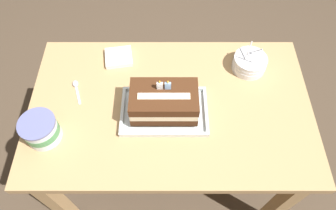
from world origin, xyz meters
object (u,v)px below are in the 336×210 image
foil_tray (165,112)px  serving_spoon_near_tray (77,86)px  birthday_cake (165,102)px  bowl_stack (250,63)px  ice_cream_tub (42,129)px  napkin_pile (120,57)px

foil_tray → serving_spoon_near_tray: 0.40m
birthday_cake → bowl_stack: (0.38, 0.24, -0.05)m
foil_tray → bowl_stack: bowl_stack is taller
birthday_cake → bowl_stack: size_ratio=1.75×
foil_tray → ice_cream_tub: bearing=-167.0°
serving_spoon_near_tray → napkin_pile: size_ratio=0.93×
ice_cream_tub → serving_spoon_near_tray: ice_cream_tub is taller
foil_tray → ice_cream_tub: 0.48m
birthday_cake → napkin_pile: bearing=126.1°
ice_cream_tub → serving_spoon_near_tray: bearing=70.9°
foil_tray → birthday_cake: bearing=90.0°
bowl_stack → ice_cream_tub: bowl_stack is taller
foil_tray → bowl_stack: bearing=32.0°
birthday_cake → serving_spoon_near_tray: birthday_cake is taller
birthday_cake → napkin_pile: (-0.21, 0.29, -0.07)m
birthday_cake → serving_spoon_near_tray: (-0.38, 0.13, -0.08)m
bowl_stack → napkin_pile: bearing=174.8°
bowl_stack → serving_spoon_near_tray: bowl_stack is taller
bowl_stack → serving_spoon_near_tray: 0.77m
napkin_pile → foil_tray: bearing=-53.9°
napkin_pile → ice_cream_tub: bearing=-122.7°
foil_tray → bowl_stack: 0.44m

